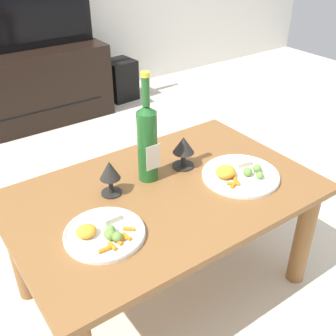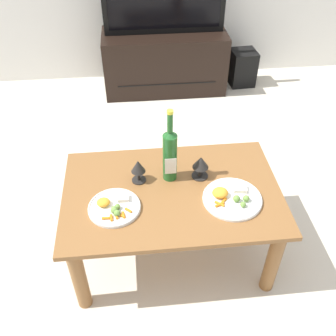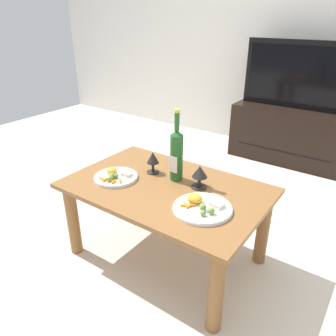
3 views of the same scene
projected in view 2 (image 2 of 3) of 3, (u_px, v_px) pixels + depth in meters
The scene contains 9 objects.
ground_plane at pixel (171, 250), 2.17m from camera, with size 6.40×6.40×0.00m, color beige.
dining_table at pixel (172, 203), 1.92m from camera, with size 1.06×0.69×0.47m.
tv_stand at pixel (165, 61), 3.40m from camera, with size 1.06×0.45×0.52m.
floor_speaker at pixel (242, 68), 3.52m from camera, with size 0.22×0.22×0.32m, color black.
wine_bottle at pixel (169, 153), 1.84m from camera, with size 0.07×0.07×0.40m.
goblet_left at pixel (138, 168), 1.87m from camera, with size 0.07×0.07×0.13m.
goblet_right at pixel (201, 164), 1.89m from camera, with size 0.08×0.08×0.12m.
dinner_plate_left at pixel (114, 207), 1.77m from camera, with size 0.24×0.24×0.05m.
dinner_plate_right at pixel (232, 198), 1.81m from camera, with size 0.28×0.28×0.05m.
Camera 2 is at (-0.15, -1.32, 1.78)m, focal length 40.97 mm.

